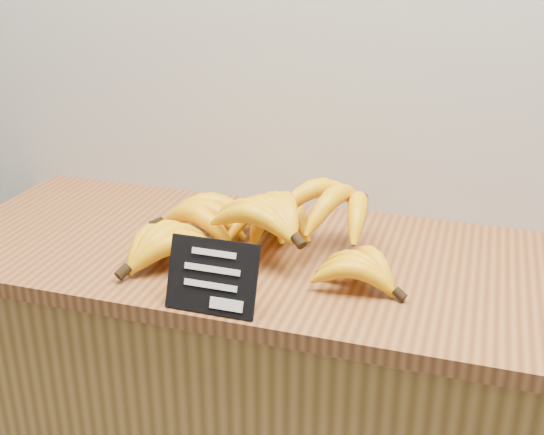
{
  "coord_description": "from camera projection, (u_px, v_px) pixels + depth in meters",
  "views": [
    {
      "loc": [
        0.25,
        1.62,
        1.5
      ],
      "look_at": [
        -0.09,
        2.7,
        1.02
      ],
      "focal_mm": 45.0,
      "sensor_mm": 36.0,
      "label": 1
    }
  ],
  "objects": [
    {
      "name": "banana_pile",
      "position": [
        258.0,
        225.0,
        1.29
      ],
      "size": [
        0.57,
        0.39,
        0.12
      ],
      "color": "#E9AB09",
      "rests_on": "counter_top"
    },
    {
      "name": "chalkboard_sign",
      "position": [
        212.0,
        277.0,
        1.09
      ],
      "size": [
        0.15,
        0.05,
        0.11
      ],
      "primitive_type": "cube",
      "rotation": [
        -0.38,
        0.0,
        0.0
      ],
      "color": "black",
      "rests_on": "counter_top"
    },
    {
      "name": "counter_top",
      "position": [
        280.0,
        258.0,
        1.31
      ],
      "size": [
        1.33,
        0.54,
        0.03
      ],
      "primitive_type": "cube",
      "color": "brown",
      "rests_on": "counter"
    }
  ]
}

